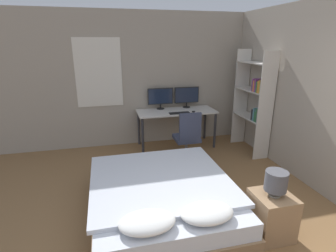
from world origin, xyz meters
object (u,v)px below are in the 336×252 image
(monitor_left, at_px, (160,97))
(keyboard, at_px, (179,113))
(bed, at_px, (162,198))
(computer_mouse, at_px, (193,112))
(nightstand, at_px, (271,215))
(desk, at_px, (176,115))
(office_chair, at_px, (187,143))
(bedside_lamp, at_px, (276,181))
(monitor_right, at_px, (187,96))
(bookshelf, at_px, (256,98))

(monitor_left, distance_m, keyboard, 0.58)
(bed, relative_size, computer_mouse, 28.08)
(nightstand, xyz_separation_m, computer_mouse, (-0.02, 2.64, 0.53))
(desk, height_order, office_chair, office_chair)
(desk, xyz_separation_m, office_chair, (-0.02, -0.81, -0.30))
(bedside_lamp, distance_m, monitor_right, 3.10)
(nightstand, xyz_separation_m, bedside_lamp, (0.00, 0.00, 0.43))
(nightstand, xyz_separation_m, monitor_left, (-0.60, 3.08, 0.76))
(bed, xyz_separation_m, office_chair, (0.78, 1.39, 0.15))
(nightstand, distance_m, desk, 2.90)
(desk, bearing_deg, office_chair, -91.36)
(bedside_lamp, relative_size, keyboard, 0.71)
(bed, relative_size, bedside_lamp, 6.91)
(computer_mouse, bearing_deg, keyboard, 180.00)
(monitor_left, bearing_deg, office_chair, -75.65)
(nightstand, xyz_separation_m, bookshelf, (1.05, 2.19, 0.83))
(nightstand, xyz_separation_m, monitor_right, (-0.03, 3.08, 0.76))
(computer_mouse, bearing_deg, office_chair, -117.60)
(bed, height_order, desk, desk)
(nightstand, bearing_deg, bedside_lamp, 0.00)
(nightstand, height_order, bookshelf, bookshelf)
(computer_mouse, bearing_deg, monitor_left, 142.27)
(desk, relative_size, monitor_left, 3.02)
(bed, relative_size, nightstand, 3.80)
(bed, relative_size, office_chair, 2.03)
(nightstand, height_order, desk, desk)
(monitor_left, bearing_deg, bed, -101.85)
(nightstand, xyz_separation_m, keyboard, (-0.31, 2.64, 0.52))
(bed, bearing_deg, office_chair, 60.88)
(keyboard, relative_size, bookshelf, 0.20)
(nightstand, relative_size, bookshelf, 0.26)
(keyboard, bearing_deg, bookshelf, -17.86)
(bed, distance_m, bookshelf, 2.79)
(keyboard, height_order, bookshelf, bookshelf)
(computer_mouse, relative_size, office_chair, 0.07)
(monitor_left, height_order, monitor_right, same)
(office_chair, bearing_deg, nightstand, -80.74)
(bed, xyz_separation_m, keyboard, (0.79, 1.99, 0.54))
(bed, bearing_deg, bedside_lamp, -30.39)
(nightstand, xyz_separation_m, desk, (-0.31, 2.86, 0.42))
(bookshelf, bearing_deg, computer_mouse, 157.75)
(monitor_right, bearing_deg, desk, -141.79)
(keyboard, bearing_deg, monitor_left, 122.61)
(nightstand, bearing_deg, keyboard, 96.79)
(keyboard, distance_m, bookshelf, 1.47)
(monitor_left, bearing_deg, computer_mouse, -37.73)
(computer_mouse, distance_m, bookshelf, 1.20)
(office_chair, xyz_separation_m, bookshelf, (1.39, 0.15, 0.71))
(monitor_right, bearing_deg, bedside_lamp, -89.47)
(computer_mouse, bearing_deg, monitor_right, 90.73)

